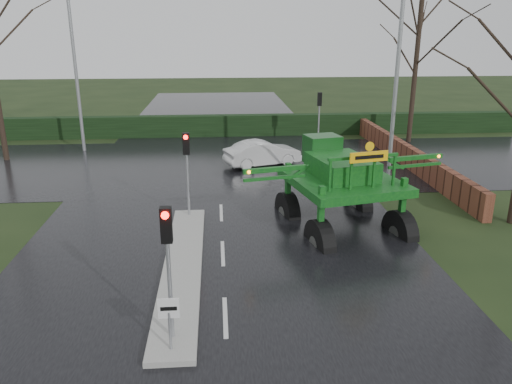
{
  "coord_description": "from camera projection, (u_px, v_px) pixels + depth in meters",
  "views": [
    {
      "loc": [
        -0.11,
        -11.63,
        7.31
      ],
      "look_at": [
        1.19,
        4.61,
        2.0
      ],
      "focal_mm": 35.0,
      "sensor_mm": 36.0,
      "label": 1
    }
  ],
  "objects": [
    {
      "name": "crop_sprayer",
      "position": [
        319.0,
        185.0,
        17.37
      ],
      "size": [
        8.03,
        5.8,
        4.58
      ],
      "rotation": [
        0.0,
        0.0,
        0.22
      ],
      "color": "black",
      "rests_on": "ground"
    },
    {
      "name": "traffic_signal_mid",
      "position": [
        187.0,
        156.0,
        19.49
      ],
      "size": [
        0.26,
        0.33,
        3.52
      ],
      "color": "gray",
      "rests_on": "ground"
    },
    {
      "name": "white_sedan",
      "position": [
        263.0,
        166.0,
        28.15
      ],
      "size": [
        4.54,
        2.84,
        1.41
      ],
      "primitive_type": "imported",
      "rotation": [
        0.0,
        0.0,
        1.91
      ],
      "color": "silver",
      "rests_on": "ground"
    },
    {
      "name": "traffic_signal_far",
      "position": [
        319.0,
        107.0,
        31.95
      ],
      "size": [
        0.26,
        0.33,
        3.52
      ],
      "rotation": [
        0.0,
        0.0,
        3.14
      ],
      "color": "gray",
      "rests_on": "ground"
    },
    {
      "name": "street_light_right",
      "position": [
        392.0,
        59.0,
        23.43
      ],
      "size": [
        3.85,
        0.3,
        10.0
      ],
      "color": "gray",
      "rests_on": "ground"
    },
    {
      "name": "street_light_left_far",
      "position": [
        79.0,
        53.0,
        29.77
      ],
      "size": [
        3.85,
        0.3,
        10.0
      ],
      "color": "gray",
      "rests_on": "ground"
    },
    {
      "name": "keep_left_sign",
      "position": [
        169.0,
        316.0,
        11.45
      ],
      "size": [
        0.5,
        0.07,
        1.35
      ],
      "color": "gray",
      "rests_on": "ground"
    },
    {
      "name": "traffic_signal_near",
      "position": [
        167.0,
        246.0,
        11.44
      ],
      "size": [
        0.26,
        0.33,
        3.52
      ],
      "color": "gray",
      "rests_on": "ground"
    },
    {
      "name": "tree_right_far",
      "position": [
        418.0,
        43.0,
        32.17
      ],
      "size": [
        7.0,
        7.0,
        12.05
      ],
      "color": "black",
      "rests_on": "ground"
    },
    {
      "name": "ground",
      "position": [
        225.0,
        318.0,
        13.29
      ],
      "size": [
        140.0,
        140.0,
        0.0
      ],
      "primitive_type": "plane",
      "color": "black",
      "rests_on": "ground"
    },
    {
      "name": "brick_wall",
      "position": [
        399.0,
        151.0,
        29.07
      ],
      "size": [
        0.4,
        20.0,
        1.2
      ],
      "primitive_type": "cube",
      "color": "#592D1E",
      "rests_on": "ground"
    },
    {
      "name": "road_main",
      "position": [
        221.0,
        198.0,
        22.77
      ],
      "size": [
        14.0,
        80.0,
        0.02
      ],
      "primitive_type": "cube",
      "color": "black",
      "rests_on": "ground"
    },
    {
      "name": "median_island",
      "position": [
        183.0,
        266.0,
        16.01
      ],
      "size": [
        1.2,
        10.0,
        0.16
      ],
      "primitive_type": "cube",
      "color": "gray",
      "rests_on": "ground"
    },
    {
      "name": "road_cross",
      "position": [
        219.0,
        164.0,
        28.46
      ],
      "size": [
        80.0,
        12.0,
        0.02
      ],
      "primitive_type": "cube",
      "color": "black",
      "rests_on": "ground"
    },
    {
      "name": "hedge_row",
      "position": [
        218.0,
        126.0,
        35.81
      ],
      "size": [
        44.0,
        0.9,
        1.5
      ],
      "primitive_type": "cube",
      "color": "black",
      "rests_on": "ground"
    }
  ]
}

